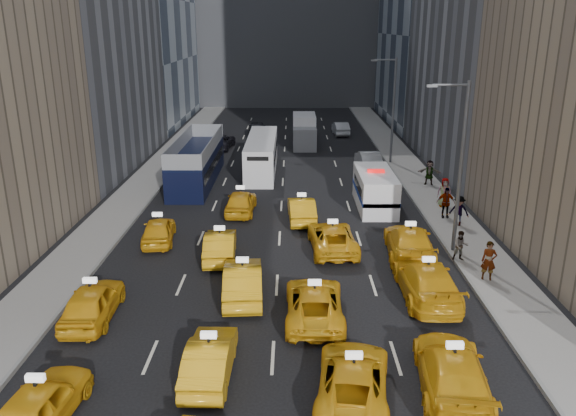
# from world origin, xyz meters

# --- Properties ---
(ground) EXTENTS (160.00, 160.00, 0.00)m
(ground) POSITION_xyz_m (0.00, 0.00, 0.00)
(ground) COLOR black
(ground) RESTS_ON ground
(sidewalk_west) EXTENTS (3.00, 90.00, 0.15)m
(sidewalk_west) POSITION_xyz_m (-10.50, 25.00, 0.07)
(sidewalk_west) COLOR gray
(sidewalk_west) RESTS_ON ground
(sidewalk_east) EXTENTS (3.00, 90.00, 0.15)m
(sidewalk_east) POSITION_xyz_m (10.50, 25.00, 0.07)
(sidewalk_east) COLOR gray
(sidewalk_east) RESTS_ON ground
(curb_west) EXTENTS (0.15, 90.00, 0.18)m
(curb_west) POSITION_xyz_m (-9.05, 25.00, 0.09)
(curb_west) COLOR slate
(curb_west) RESTS_ON ground
(curb_east) EXTENTS (0.15, 90.00, 0.18)m
(curb_east) POSITION_xyz_m (9.05, 25.00, 0.09)
(curb_east) COLOR slate
(curb_east) RESTS_ON ground
(streetlight_near) EXTENTS (2.15, 0.22, 9.00)m
(streetlight_near) POSITION_xyz_m (9.18, 12.00, 4.92)
(streetlight_near) COLOR #595B60
(streetlight_near) RESTS_ON ground
(streetlight_far) EXTENTS (2.15, 0.22, 9.00)m
(streetlight_far) POSITION_xyz_m (9.18, 32.00, 4.92)
(streetlight_far) COLOR #595B60
(streetlight_far) RESTS_ON ground
(taxi_4) EXTENTS (2.18, 4.45, 1.46)m
(taxi_4) POSITION_xyz_m (-6.89, -1.70, 0.73)
(taxi_4) COLOR orange
(taxi_4) RESTS_ON ground
(taxi_5) EXTENTS (1.55, 4.26, 1.39)m
(taxi_5) POSITION_xyz_m (-2.12, 0.85, 0.70)
(taxi_5) COLOR orange
(taxi_5) RESTS_ON ground
(taxi_6) EXTENTS (2.91, 5.17, 1.36)m
(taxi_6) POSITION_xyz_m (2.68, -0.29, 0.68)
(taxi_6) COLOR orange
(taxi_6) RESTS_ON ground
(taxi_7) EXTENTS (2.73, 5.51, 1.54)m
(taxi_7) POSITION_xyz_m (5.96, 0.04, 0.77)
(taxi_7) COLOR orange
(taxi_7) RESTS_ON ground
(taxi_8) EXTENTS (1.94, 4.53, 1.53)m
(taxi_8) POSITION_xyz_m (-7.49, 4.79, 0.76)
(taxi_8) COLOR orange
(taxi_8) RESTS_ON ground
(taxi_9) EXTENTS (1.99, 4.86, 1.57)m
(taxi_9) POSITION_xyz_m (-1.47, 6.82, 0.78)
(taxi_9) COLOR orange
(taxi_9) RESTS_ON ground
(taxi_10) EXTENTS (2.39, 5.08, 1.40)m
(taxi_10) POSITION_xyz_m (1.63, 4.91, 0.70)
(taxi_10) COLOR orange
(taxi_10) RESTS_ON ground
(taxi_11) EXTENTS (2.30, 5.65, 1.64)m
(taxi_11) POSITION_xyz_m (6.67, 6.76, 0.82)
(taxi_11) COLOR orange
(taxi_11) RESTS_ON ground
(taxi_12) EXTENTS (2.14, 4.31, 1.41)m
(taxi_12) POSITION_xyz_m (-6.72, 13.39, 0.71)
(taxi_12) COLOR orange
(taxi_12) RESTS_ON ground
(taxi_13) EXTENTS (1.82, 4.49, 1.45)m
(taxi_13) POSITION_xyz_m (-3.02, 11.15, 0.72)
(taxi_13) COLOR orange
(taxi_13) RESTS_ON ground
(taxi_14) EXTENTS (2.68, 5.23, 1.41)m
(taxi_14) POSITION_xyz_m (2.88, 12.31, 0.71)
(taxi_14) COLOR orange
(taxi_14) RESTS_ON ground
(taxi_15) EXTENTS (2.74, 5.83, 1.65)m
(taxi_15) POSITION_xyz_m (6.81, 11.34, 0.82)
(taxi_15) COLOR orange
(taxi_15) RESTS_ON ground
(taxi_16) EXTENTS (1.93, 4.47, 1.50)m
(taxi_16) POSITION_xyz_m (-2.59, 18.49, 0.75)
(taxi_16) COLOR orange
(taxi_16) RESTS_ON ground
(taxi_17) EXTENTS (1.80, 4.55, 1.47)m
(taxi_17) POSITION_xyz_m (1.30, 17.01, 0.74)
(taxi_17) COLOR orange
(taxi_17) RESTS_ON ground
(nypd_van) EXTENTS (3.03, 6.23, 2.57)m
(nypd_van) POSITION_xyz_m (6.20, 19.77, 1.17)
(nypd_van) COLOR white
(nypd_van) RESTS_ON ground
(double_decker) EXTENTS (4.21, 12.01, 3.42)m
(double_decker) POSITION_xyz_m (-6.58, 26.03, 1.70)
(double_decker) COLOR black
(double_decker) RESTS_ON ground
(city_bus) EXTENTS (2.94, 10.99, 2.81)m
(city_bus) POSITION_xyz_m (-1.78, 29.37, 1.39)
(city_bus) COLOR silver
(city_bus) RESTS_ON ground
(box_truck) EXTENTS (2.89, 6.72, 2.98)m
(box_truck) POSITION_xyz_m (1.94, 39.67, 1.46)
(box_truck) COLOR white
(box_truck) RESTS_ON ground
(misc_car_0) EXTENTS (1.89, 4.85, 1.57)m
(misc_car_0) POSITION_xyz_m (7.10, 29.99, 0.79)
(misc_car_0) COLOR #9EA1A5
(misc_car_0) RESTS_ON ground
(misc_car_1) EXTENTS (2.79, 5.18, 1.38)m
(misc_car_1) POSITION_xyz_m (-6.30, 38.24, 0.69)
(misc_car_1) COLOR black
(misc_car_1) RESTS_ON ground
(misc_car_2) EXTENTS (2.32, 5.02, 1.42)m
(misc_car_2) POSITION_xyz_m (2.17, 45.60, 0.71)
(misc_car_2) COLOR gray
(misc_car_2) RESTS_ON ground
(misc_car_3) EXTENTS (2.07, 4.72, 1.58)m
(misc_car_3) POSITION_xyz_m (-3.09, 44.84, 0.79)
(misc_car_3) COLOR black
(misc_car_3) RESTS_ON ground
(misc_car_4) EXTENTS (1.76, 4.39, 1.42)m
(misc_car_4) POSITION_xyz_m (6.06, 45.41, 0.71)
(misc_car_4) COLOR #B0B3B8
(misc_car_4) RESTS_ON ground
(pedestrian_0) EXTENTS (0.78, 0.61, 1.89)m
(pedestrian_0) POSITION_xyz_m (9.91, 8.37, 1.09)
(pedestrian_0) COLOR gray
(pedestrian_0) RESTS_ON sidewalk_east
(pedestrian_1) EXTENTS (0.77, 0.44, 1.56)m
(pedestrian_1) POSITION_xyz_m (9.26, 10.62, 0.93)
(pedestrian_1) COLOR gray
(pedestrian_1) RESTS_ON sidewalk_east
(pedestrian_2) EXTENTS (1.26, 0.92, 1.81)m
(pedestrian_2) POSITION_xyz_m (10.65, 15.87, 1.06)
(pedestrian_2) COLOR gray
(pedestrian_2) RESTS_ON sidewalk_east
(pedestrian_3) EXTENTS (1.16, 0.58, 1.93)m
(pedestrian_3) POSITION_xyz_m (10.22, 17.30, 1.11)
(pedestrian_3) COLOR gray
(pedestrian_3) RESTS_ON sidewalk_east
(pedestrian_4) EXTENTS (0.98, 0.59, 1.92)m
(pedestrian_4) POSITION_xyz_m (10.72, 19.55, 1.11)
(pedestrian_4) COLOR gray
(pedestrian_4) RESTS_ON sidewalk_east
(pedestrian_5) EXTENTS (1.77, 0.94, 1.84)m
(pedestrian_5) POSITION_xyz_m (10.98, 24.85, 1.07)
(pedestrian_5) COLOR gray
(pedestrian_5) RESTS_ON sidewalk_east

